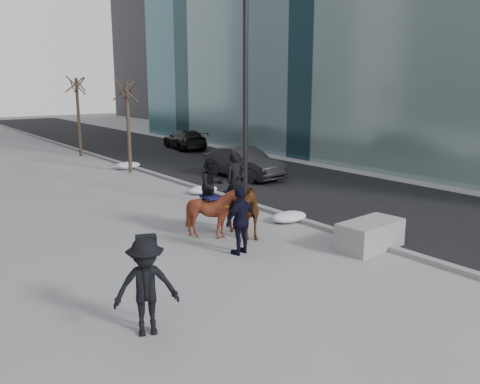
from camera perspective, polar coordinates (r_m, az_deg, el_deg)
ground at (r=12.93m, az=3.17°, el=-7.43°), size 120.00×120.00×0.00m
road at (r=24.75m, az=1.07°, el=2.15°), size 8.00×90.00×0.01m
curb at (r=22.58m, az=-7.05°, el=1.22°), size 0.25×90.00×0.12m
planter at (r=13.96m, az=14.40°, el=-4.68°), size 1.96×1.11×0.75m
car_near at (r=23.36m, az=0.44°, el=3.28°), size 1.87×4.38×1.40m
car_far at (r=33.79m, az=-6.21°, el=5.90°), size 2.48×4.65×1.28m
tree_near at (r=25.21m, az=-12.43°, el=7.56°), size 1.20×1.20×4.81m
tree_far at (r=31.81m, az=-17.70°, el=8.45°), size 1.20×1.20×5.09m
mounted_left at (r=14.46m, az=-0.20°, el=-1.50°), size 0.96×1.94×2.45m
mounted_right at (r=14.35m, az=-2.95°, el=-1.64°), size 1.22×1.37×2.26m
feeder at (r=12.98m, az=0.09°, el=-3.26°), size 1.09×0.96×1.75m
camera_crew at (r=9.09m, az=-10.49°, el=-10.39°), size 1.29×1.00×1.75m
lamppost at (r=17.21m, az=0.84°, el=14.41°), size 0.25×1.40×9.09m
snow_piles at (r=21.32m, az=-6.08°, el=0.88°), size 1.37×13.24×0.35m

